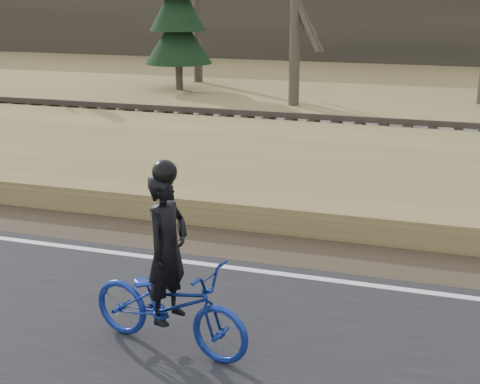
% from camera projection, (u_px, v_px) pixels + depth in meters
% --- Properties ---
extents(ground, '(120.00, 120.00, 0.00)m').
position_uv_depth(ground, '(269.00, 283.00, 9.10)').
color(ground, '#99814E').
rests_on(ground, ground).
extents(road, '(120.00, 6.00, 0.06)m').
position_uv_depth(road, '(205.00, 379.00, 6.81)').
color(road, black).
rests_on(road, ground).
extents(edge_line, '(120.00, 0.12, 0.01)m').
position_uv_depth(edge_line, '(273.00, 273.00, 9.26)').
color(edge_line, silver).
rests_on(edge_line, road).
extents(shoulder, '(120.00, 1.60, 0.04)m').
position_uv_depth(shoulder, '(290.00, 250.00, 10.19)').
color(shoulder, '#473A2B').
rests_on(shoulder, ground).
extents(embankment, '(120.00, 5.00, 0.44)m').
position_uv_depth(embankment, '(326.00, 184.00, 12.86)').
color(embankment, '#99814E').
rests_on(embankment, ground).
extents(ballast, '(120.00, 3.00, 0.45)m').
position_uv_depth(ballast, '(354.00, 142.00, 16.33)').
color(ballast, slate).
rests_on(ballast, ground).
extents(railroad, '(120.00, 2.40, 0.29)m').
position_uv_depth(railroad, '(355.00, 130.00, 16.24)').
color(railroad, black).
rests_on(railroad, ballast).
extents(treeline_backdrop, '(120.00, 4.00, 6.00)m').
position_uv_depth(treeline_backdrop, '(417.00, 4.00, 35.57)').
color(treeline_backdrop, '#383328').
rests_on(treeline_backdrop, ground).
extents(cyclist, '(2.05, 1.04, 2.13)m').
position_uv_depth(cyclist, '(169.00, 292.00, 7.18)').
color(cyclist, navy).
rests_on(cyclist, road).
extents(conifer, '(2.60, 2.60, 6.74)m').
position_uv_depth(conifer, '(177.00, 5.00, 25.35)').
color(conifer, '#4C4337').
rests_on(conifer, ground).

